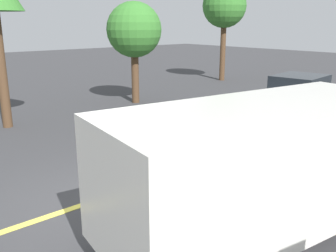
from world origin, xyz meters
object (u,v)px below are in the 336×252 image
white_van (263,164)px  car_white_approaching (300,96)px  tree_right_verge (224,6)px  tree_left_verge (134,31)px

white_van → car_white_approaching: 8.64m
car_white_approaching → white_van: bearing=-153.1°
white_van → tree_right_verge: 17.54m
car_white_approaching → tree_right_verge: size_ratio=0.73×
tree_right_verge → white_van: bearing=-136.4°
car_white_approaching → tree_left_verge: (-2.98, 6.06, 2.26)m
tree_left_verge → tree_right_verge: size_ratio=0.76×
car_white_approaching → tree_left_verge: 7.12m
tree_left_verge → white_van: bearing=-115.4°
car_white_approaching → tree_left_verge: tree_left_verge is taller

